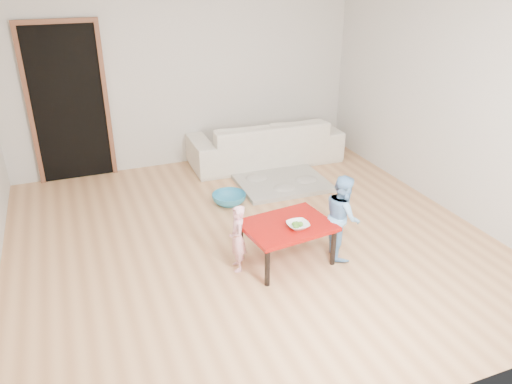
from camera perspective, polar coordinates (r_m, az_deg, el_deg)
floor at (r=5.47m, az=-0.77°, el=-5.35°), size 5.00×5.00×0.01m
back_wall at (r=7.26m, az=-8.06°, el=13.17°), size 5.00×0.02×2.60m
right_wall at (r=6.24m, az=21.48°, el=9.75°), size 0.02×5.00×2.60m
doorway at (r=7.11m, az=-20.63°, el=9.29°), size 1.02×0.08×2.11m
sofa at (r=7.42m, az=1.04°, el=5.82°), size 2.24×0.93×0.65m
cushion at (r=7.08m, az=-2.16°, el=6.21°), size 0.48×0.44×0.11m
red_table at (r=4.99m, az=3.53°, el=-5.79°), size 0.92×0.74×0.42m
bowl at (r=4.81m, az=4.82°, el=-3.81°), size 0.21×0.21×0.05m
broccoli at (r=4.81m, az=4.82°, el=-3.79°), size 0.12×0.12×0.06m
child_pink at (r=4.80m, az=-2.13°, el=-5.31°), size 0.20×0.27×0.68m
child_blue at (r=5.07m, az=9.85°, el=-2.74°), size 0.44×0.50×0.87m
basin at (r=6.21m, az=-3.09°, el=-0.78°), size 0.42×0.42×0.13m
blanket at (r=6.76m, az=2.95°, el=1.12°), size 1.19×1.00×0.06m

